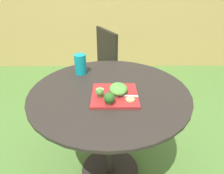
{
  "coord_description": "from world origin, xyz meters",
  "views": [
    {
      "loc": [
        0.01,
        -1.01,
        1.34
      ],
      "look_at": [
        0.02,
        -0.04,
        0.8
      ],
      "focal_mm": 31.23,
      "sensor_mm": 36.0,
      "label": 1
    }
  ],
  "objects_px": {
    "patio_chair": "(98,67)",
    "fork": "(121,96)",
    "drinking_glass": "(80,65)",
    "salad_plate": "(115,95)"
  },
  "relations": [
    {
      "from": "fork",
      "to": "drinking_glass",
      "type": "bearing_deg",
      "value": 129.4
    },
    {
      "from": "patio_chair",
      "to": "drinking_glass",
      "type": "height_order",
      "value": "patio_chair"
    },
    {
      "from": "salad_plate",
      "to": "fork",
      "type": "height_order",
      "value": "fork"
    },
    {
      "from": "patio_chair",
      "to": "salad_plate",
      "type": "relative_size",
      "value": 3.45
    },
    {
      "from": "patio_chair",
      "to": "salad_plate",
      "type": "xyz_separation_m",
      "value": [
        0.16,
        -0.96,
        0.24
      ]
    },
    {
      "from": "salad_plate",
      "to": "fork",
      "type": "xyz_separation_m",
      "value": [
        0.04,
        -0.02,
        0.01
      ]
    },
    {
      "from": "drinking_glass",
      "to": "fork",
      "type": "xyz_separation_m",
      "value": [
        0.27,
        -0.33,
        -0.05
      ]
    },
    {
      "from": "patio_chair",
      "to": "fork",
      "type": "xyz_separation_m",
      "value": [
        0.2,
        -0.98,
        0.25
      ]
    },
    {
      "from": "patio_chair",
      "to": "fork",
      "type": "distance_m",
      "value": 1.03
    },
    {
      "from": "patio_chair",
      "to": "salad_plate",
      "type": "bearing_deg",
      "value": -80.42
    }
  ]
}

